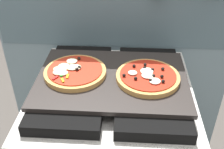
# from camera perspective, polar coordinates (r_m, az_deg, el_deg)

# --- Properties ---
(kitchen_backsplash) EXTENTS (1.10, 0.09, 1.55)m
(kitchen_backsplash) POSITION_cam_1_polar(r_m,az_deg,el_deg) (1.34, 1.03, 3.08)
(kitchen_backsplash) COLOR #7A939E
(kitchen_backsplash) RESTS_ON ground_plane
(baking_tray) EXTENTS (0.54, 0.38, 0.02)m
(baking_tray) POSITION_cam_1_polar(r_m,az_deg,el_deg) (0.99, 0.00, -0.86)
(baking_tray) COLOR #2D2826
(baking_tray) RESTS_ON stove
(pizza_left) EXTENTS (0.23, 0.23, 0.03)m
(pizza_left) POSITION_cam_1_polar(r_m,az_deg,el_deg) (1.01, -7.85, 0.64)
(pizza_left) COLOR tan
(pizza_left) RESTS_ON baking_tray
(pizza_right) EXTENTS (0.23, 0.23, 0.03)m
(pizza_right) POSITION_cam_1_polar(r_m,az_deg,el_deg) (0.98, 7.41, -0.45)
(pizza_right) COLOR tan
(pizza_right) RESTS_ON baking_tray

